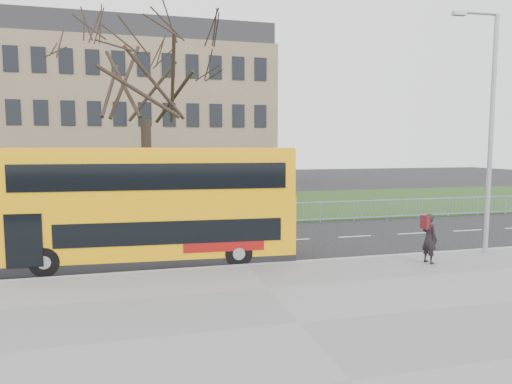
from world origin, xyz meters
TOP-DOWN VIEW (x-y plane):
  - ground at (0.00, 0.00)m, footprint 120.00×120.00m
  - pavement at (0.00, -6.75)m, footprint 80.00×10.50m
  - kerb at (0.00, -1.55)m, footprint 80.00×0.20m
  - grass_verge at (0.00, 14.30)m, footprint 80.00×15.40m
  - guard_railing at (0.00, 6.60)m, footprint 40.00×0.12m
  - bare_tree at (-3.00, 10.00)m, footprint 9.12×9.12m
  - civic_building at (-5.00, 35.00)m, footprint 30.00×15.00m
  - yellow_bus at (-2.91, -0.11)m, footprint 9.61×2.83m
  - pedestrian at (6.07, -2.85)m, footprint 0.50×0.67m
  - street_lamp at (8.98, -1.99)m, footprint 1.84×0.29m

SIDE VIEW (x-z plane):
  - ground at x=0.00m, z-range 0.00..0.00m
  - grass_verge at x=0.00m, z-range 0.00..0.08m
  - pavement at x=0.00m, z-range 0.00..0.12m
  - kerb at x=0.00m, z-range 0.00..0.14m
  - guard_railing at x=0.00m, z-range 0.00..1.10m
  - pedestrian at x=6.07m, z-range 0.12..1.82m
  - yellow_bus at x=-2.91m, z-range 0.14..4.12m
  - street_lamp at x=8.98m, z-range 0.54..9.23m
  - bare_tree at x=-3.00m, z-range 0.08..13.11m
  - civic_building at x=-5.00m, z-range 0.00..14.00m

